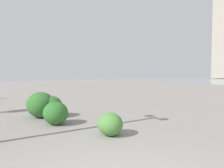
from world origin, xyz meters
name	(u,v)px	position (x,y,z in m)	size (l,w,h in m)	color
bollard_near	(48,106)	(5.72, -0.87, 0.44)	(0.13, 0.13, 0.84)	#232328
bollard_mid	(38,107)	(6.11, -0.63, 0.36)	(0.13, 0.13, 0.70)	#232328
shrub_low	(41,105)	(5.92, -0.66, 0.46)	(1.09, 0.98, 0.92)	#2D6628
shrub_round	(51,106)	(5.76, -0.99, 0.39)	(0.92, 0.83, 0.78)	#2D6628
shrub_wide	(110,124)	(2.66, -1.55, 0.30)	(0.70, 0.63, 0.59)	#477F38
shrub_tall	(56,113)	(4.57, -0.76, 0.36)	(0.85, 0.76, 0.72)	#2D6628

